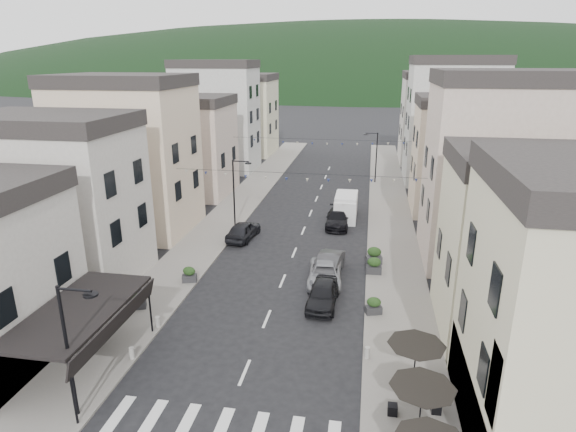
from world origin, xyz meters
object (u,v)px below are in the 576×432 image
at_px(parked_car_c, 325,274).
at_px(pedestrian_a, 139,296).
at_px(delivery_van, 346,206).
at_px(parked_car_a, 323,294).
at_px(parked_car_b, 328,265).
at_px(parked_car_e, 243,230).
at_px(pedestrian_b, 121,287).
at_px(parked_car_d, 337,219).

height_order(parked_car_c, pedestrian_a, pedestrian_a).
bearing_deg(delivery_van, parked_car_a, -91.54).
bearing_deg(delivery_van, parked_car_c, -92.58).
distance_m(parked_car_b, pedestrian_a, 12.56).
distance_m(parked_car_a, parked_car_e, 12.58).
height_order(parked_car_b, parked_car_c, parked_car_b).
relative_size(parked_car_a, pedestrian_b, 2.53).
bearing_deg(parked_car_b, parked_car_d, 98.43).
bearing_deg(parked_car_e, delivery_van, -132.23).
xyz_separation_m(parked_car_b, parked_car_c, (-0.12, -1.30, -0.06)).
height_order(parked_car_a, parked_car_e, parked_car_e).
relative_size(parked_car_e, pedestrian_b, 2.60).
height_order(parked_car_d, pedestrian_b, pedestrian_b).
distance_m(delivery_van, pedestrian_a, 22.42).
relative_size(parked_car_e, delivery_van, 0.88).
bearing_deg(parked_car_a, pedestrian_b, -170.58).
distance_m(delivery_van, pedestrian_b, 22.47).
distance_m(parked_car_b, pedestrian_b, 13.51).
distance_m(parked_car_b, parked_car_c, 1.30).
bearing_deg(parked_car_b, parked_car_e, 150.55).
height_order(parked_car_c, parked_car_d, parked_car_d).
relative_size(parked_car_d, pedestrian_b, 2.84).
relative_size(parked_car_c, parked_car_e, 1.07).
bearing_deg(delivery_van, pedestrian_b, -124.21).
bearing_deg(parked_car_a, parked_car_d, 92.49).
bearing_deg(parked_car_e, parked_car_c, 143.45).
bearing_deg(pedestrian_b, parked_car_c, 19.29).
distance_m(parked_car_c, pedestrian_a, 11.79).
relative_size(parked_car_b, parked_car_c, 0.92).
xyz_separation_m(parked_car_a, parked_car_b, (-0.05, 4.34, -0.01)).
distance_m(pedestrian_a, pedestrian_b, 1.89).
bearing_deg(pedestrian_a, delivery_van, 28.19).
bearing_deg(parked_car_d, pedestrian_a, -122.69).
distance_m(parked_car_c, delivery_van, 13.96).
distance_m(parked_car_d, pedestrian_b, 20.11).
relative_size(parked_car_a, parked_car_b, 0.99).
bearing_deg(delivery_van, parked_car_b, -92.27).
bearing_deg(parked_car_d, parked_car_b, -90.73).
bearing_deg(parked_car_b, parked_car_a, -81.56).
bearing_deg(parked_car_e, pedestrian_a, 83.64).
bearing_deg(parked_car_c, delivery_van, 83.79).
height_order(parked_car_e, pedestrian_a, pedestrian_a).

